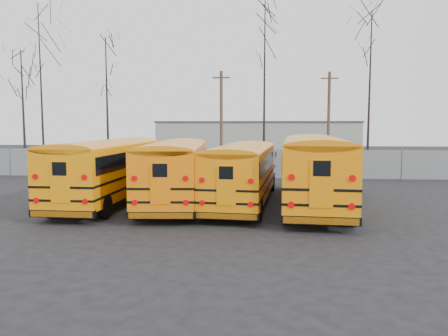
# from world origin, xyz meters

# --- Properties ---
(ground) EXTENTS (120.00, 120.00, 0.00)m
(ground) POSITION_xyz_m (0.00, 0.00, 0.00)
(ground) COLOR black
(ground) RESTS_ON ground
(fence) EXTENTS (40.00, 0.04, 2.00)m
(fence) POSITION_xyz_m (0.00, 12.00, 1.00)
(fence) COLOR gray
(fence) RESTS_ON ground
(distant_building) EXTENTS (22.00, 8.00, 4.00)m
(distant_building) POSITION_xyz_m (2.00, 32.00, 2.00)
(distant_building) COLOR #A9A9A4
(distant_building) RESTS_ON ground
(bus_a) EXTENTS (2.82, 10.99, 3.06)m
(bus_a) POSITION_xyz_m (-4.78, 1.49, 1.79)
(bus_a) COLOR black
(bus_a) RESTS_ON ground
(bus_b) EXTENTS (3.27, 10.90, 3.01)m
(bus_b) POSITION_xyz_m (-1.59, 1.49, 1.76)
(bus_b) COLOR black
(bus_b) RESTS_ON ground
(bus_c) EXTENTS (3.30, 10.48, 2.89)m
(bus_c) POSITION_xyz_m (1.55, 1.45, 1.69)
(bus_c) COLOR black
(bus_c) RESTS_ON ground
(bus_d) EXTENTS (3.47, 11.80, 3.26)m
(bus_d) POSITION_xyz_m (4.75, 1.32, 1.91)
(bus_d) COLOR black
(bus_d) RESTS_ON ground
(utility_pole_left) EXTENTS (1.44, 0.25, 8.11)m
(utility_pole_left) POSITION_xyz_m (-0.89, 17.60, 4.17)
(utility_pole_left) COLOR brown
(utility_pole_left) RESTS_ON ground
(utility_pole_right) EXTENTS (1.43, 0.25, 8.04)m
(utility_pole_right) POSITION_xyz_m (7.94, 18.23, 4.13)
(utility_pole_right) COLOR brown
(utility_pole_right) RESTS_ON ground
(tree_0) EXTENTS (0.26, 0.26, 9.72)m
(tree_0) POSITION_xyz_m (-16.84, 15.60, 4.86)
(tree_0) COLOR black
(tree_0) RESTS_ON ground
(tree_1) EXTENTS (0.26, 0.26, 12.71)m
(tree_1) POSITION_xyz_m (-14.23, 13.61, 6.36)
(tree_1) COLOR black
(tree_1) RESTS_ON ground
(tree_2) EXTENTS (0.26, 0.26, 10.67)m
(tree_2) POSITION_xyz_m (-9.95, 15.90, 5.33)
(tree_2) COLOR black
(tree_2) RESTS_ON ground
(tree_3) EXTENTS (0.26, 0.26, 12.90)m
(tree_3) POSITION_xyz_m (2.61, 14.50, 6.45)
(tree_3) COLOR black
(tree_3) RESTS_ON ground
(tree_4) EXTENTS (0.26, 0.26, 11.69)m
(tree_4) POSITION_xyz_m (10.06, 13.62, 5.85)
(tree_4) COLOR black
(tree_4) RESTS_ON ground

